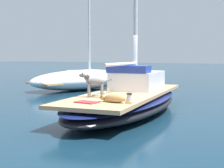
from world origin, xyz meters
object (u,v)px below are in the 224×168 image
Objects in this scene: coiled_rope at (97,95)px; moored_boat_port_side at (81,79)px; dog_tan at (114,98)px; sailboat_main at (126,103)px; deck_winch at (129,97)px; deck_towel at (87,102)px; dog_grey at (94,82)px.

moored_boat_port_side reaches higher than coiled_rope.
dog_tan is 0.15× the size of moored_boat_port_side.
dog_tan is (0.62, -2.12, 0.43)m from sailboat_main.
deck_winch is (0.88, -1.75, 0.42)m from sailboat_main.
dog_tan is at bearing 32.96° from deck_towel.
dog_tan is (0.96, -0.65, -0.32)m from dog_grey.
dog_tan is at bearing -73.64° from sailboat_main.
dog_grey is at bearing -102.83° from sailboat_main.
dog_grey is 1.29m from deck_winch.
moored_boat_port_side is (-4.84, 6.93, -0.53)m from dog_grey.
moored_boat_port_side is at bearing 124.93° from dog_grey.
deck_winch reaches higher than sailboat_main.
dog_grey is at bearing 145.64° from dog_tan.
coiled_rope reaches higher than sailboat_main.
coiled_rope is (-0.14, 0.43, -0.40)m from dog_grey.
moored_boat_port_side reaches higher than sailboat_main.
deck_towel is (0.39, -1.02, -0.41)m from dog_grey.
deck_winch is 0.65× the size of coiled_rope.
coiled_rope is at bearing 107.86° from dog_grey.
sailboat_main is 1.15× the size of moored_boat_port_side.
moored_boat_port_side is (-6.05, 7.21, -0.21)m from deck_winch.
dog_grey is (-0.33, -1.47, 0.75)m from sailboat_main.
dog_grey is at bearing -55.07° from moored_boat_port_side.
coiled_rope is at bearing -54.13° from moored_boat_port_side.
dog_tan is 4.54× the size of deck_winch.
deck_winch is at bearing -49.99° from moored_boat_port_side.
dog_grey reaches higher than sailboat_main.
sailboat_main is at bearing 65.64° from coiled_rope.
dog_grey is 4.28× the size of deck_winch.
deck_winch is at bearing -27.66° from coiled_rope.
deck_towel is at bearing -147.04° from dog_tan.
deck_towel is at bearing -56.68° from moored_boat_port_side.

